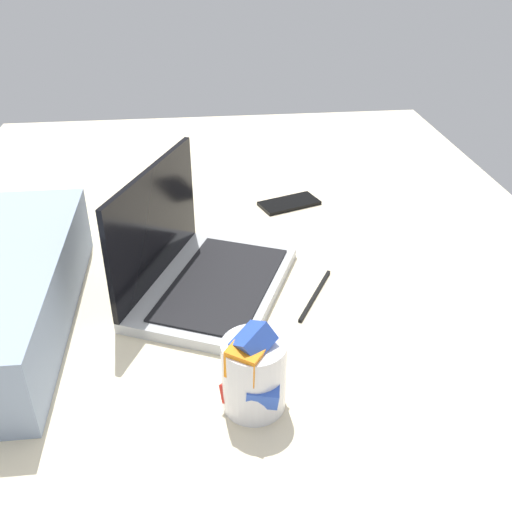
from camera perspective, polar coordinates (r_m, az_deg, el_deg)
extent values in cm
cube|color=beige|center=(124.25, -1.87, -2.89)|extent=(180.00, 140.00, 18.00)
cube|color=#B7BABC|center=(106.09, -4.16, -3.08)|extent=(39.43, 34.24, 2.00)
cube|color=black|center=(104.96, -3.41, -2.67)|extent=(33.37, 27.14, 0.40)
cube|color=black|center=(104.24, -10.06, 3.20)|extent=(30.67, 14.06, 21.00)
cylinder|color=silver|center=(80.90, -0.20, -11.74)|extent=(9.00, 9.00, 11.00)
cube|color=red|center=(82.37, -0.78, -12.95)|extent=(8.37, 8.25, 5.80)
cube|color=blue|center=(79.84, 0.94, -12.62)|extent=(6.90, 5.35, 4.70)
cube|color=#268C33|center=(80.90, -0.12, -9.90)|extent=(8.44, 8.72, 6.34)
cube|color=orange|center=(76.82, -1.05, -10.50)|extent=(5.60, 5.91, 4.44)
cube|color=blue|center=(76.80, -0.27, -8.45)|extent=(6.62, 6.82, 5.93)
cube|color=black|center=(137.93, 3.32, 5.26)|extent=(11.18, 15.48, 0.80)
cube|color=black|center=(105.43, 5.91, -3.88)|extent=(15.10, 8.88, 0.60)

